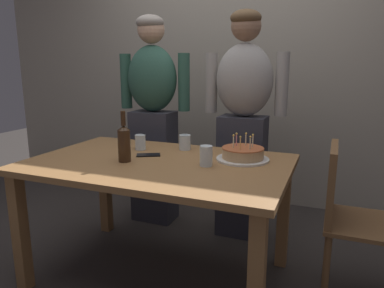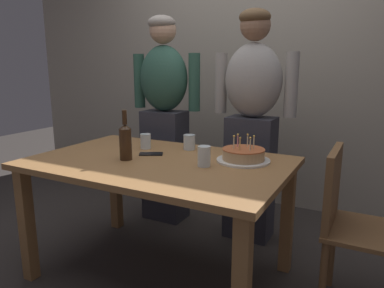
{
  "view_description": "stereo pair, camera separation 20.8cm",
  "coord_description": "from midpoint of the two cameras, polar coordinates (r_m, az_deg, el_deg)",
  "views": [
    {
      "loc": [
        0.94,
        -1.8,
        1.29
      ],
      "look_at": [
        0.18,
        0.08,
        0.84
      ],
      "focal_mm": 33.65,
      "sensor_mm": 36.0,
      "label": 1
    },
    {
      "loc": [
        1.13,
        -1.71,
        1.29
      ],
      "look_at": [
        0.18,
        0.08,
        0.84
      ],
      "focal_mm": 33.65,
      "sensor_mm": 36.0,
      "label": 2
    }
  ],
  "objects": [
    {
      "name": "person_man_bearded",
      "position": [
        2.94,
        -8.21,
        4.22
      ],
      "size": [
        0.61,
        0.27,
        1.66
      ],
      "rotation": [
        0.0,
        0.0,
        3.14
      ],
      "color": "#33333D",
      "rests_on": "ground_plane"
    },
    {
      "name": "person_woman_cardigan",
      "position": [
        2.65,
        5.9,
        3.38
      ],
      "size": [
        0.61,
        0.27,
        1.66
      ],
      "rotation": [
        0.0,
        0.0,
        3.14
      ],
      "color": "#33333D",
      "rests_on": "ground_plane"
    },
    {
      "name": "birthday_cake",
      "position": [
        2.11,
        5.27,
        -1.65
      ],
      "size": [
        0.31,
        0.31,
        0.16
      ],
      "color": "white",
      "rests_on": "dining_table"
    },
    {
      "name": "water_glass_far",
      "position": [
        2.37,
        -3.65,
        0.25
      ],
      "size": [
        0.08,
        0.08,
        0.1
      ],
      "primitive_type": "cylinder",
      "color": "silver",
      "rests_on": "dining_table"
    },
    {
      "name": "ground_plane",
      "position": [
        2.41,
        -7.66,
        -19.94
      ],
      "size": [
        10.0,
        10.0,
        0.0
      ],
      "primitive_type": "plane",
      "color": "#332D2B"
    },
    {
      "name": "dining_table",
      "position": [
        2.14,
        -8.16,
        -5.24
      ],
      "size": [
        1.5,
        0.96,
        0.74
      ],
      "color": "olive",
      "rests_on": "ground_plane"
    },
    {
      "name": "water_glass_side",
      "position": [
        2.4,
        -10.65,
        0.25
      ],
      "size": [
        0.07,
        0.07,
        0.1
      ],
      "primitive_type": "cylinder",
      "color": "silver",
      "rests_on": "dining_table"
    },
    {
      "name": "dining_chair",
      "position": [
        2.09,
        21.0,
        -10.07
      ],
      "size": [
        0.42,
        0.42,
        0.87
      ],
      "rotation": [
        0.0,
        0.0,
        1.57
      ],
      "color": "brown",
      "rests_on": "ground_plane"
    },
    {
      "name": "cell_phone",
      "position": [
        2.25,
        -9.57,
        -1.76
      ],
      "size": [
        0.16,
        0.13,
        0.01
      ],
      "primitive_type": "cube",
      "rotation": [
        0.0,
        0.0,
        0.5
      ],
      "color": "black",
      "rests_on": "dining_table"
    },
    {
      "name": "wine_bottle",
      "position": [
        2.12,
        -13.5,
        0.23
      ],
      "size": [
        0.07,
        0.07,
        0.29
      ],
      "color": "#382314",
      "rests_on": "dining_table"
    },
    {
      "name": "back_wall",
      "position": [
        3.47,
        4.7,
        12.62
      ],
      "size": [
        5.2,
        0.1,
        2.6
      ],
      "primitive_type": "cube",
      "color": "#9E9384",
      "rests_on": "ground_plane"
    },
    {
      "name": "water_glass_near",
      "position": [
        1.98,
        -0.74,
        -1.94
      ],
      "size": [
        0.07,
        0.07,
        0.11
      ],
      "primitive_type": "cylinder",
      "color": "silver",
      "rests_on": "dining_table"
    }
  ]
}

